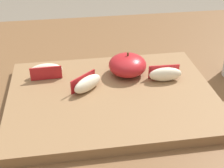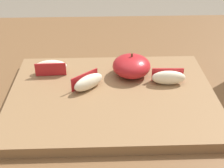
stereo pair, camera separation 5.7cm
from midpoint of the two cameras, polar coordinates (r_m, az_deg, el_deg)
The scene contains 6 objects.
dining_table at distance 0.66m, azimuth 0.54°, elevation -10.14°, with size 1.48×0.97×0.77m.
cutting_board at distance 0.60m, azimuth -2.72°, elevation -2.52°, with size 0.40×0.29×0.02m.
apple_half_skin_up at distance 0.64m, azimuth 0.37°, elevation 3.48°, with size 0.08×0.08×0.05m.
apple_wedge_near_knife at distance 0.63m, azimuth 7.29°, elevation 1.76°, with size 0.07×0.03×0.03m.
apple_wedge_right at distance 0.60m, azimuth -7.34°, elevation 0.01°, with size 0.07×0.06×0.03m.
apple_wedge_middle at distance 0.66m, azimuth -14.56°, elevation 2.35°, with size 0.07×0.03×0.03m.
Camera 1 is at (-0.11, -0.47, 1.13)m, focal length 49.36 mm.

